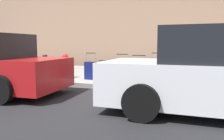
{
  "coord_description": "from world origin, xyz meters",
  "views": [
    {
      "loc": [
        -3.49,
        6.09,
        1.28
      ],
      "look_at": [
        -1.33,
        0.18,
        0.59
      ],
      "focal_mm": 37.58,
      "sensor_mm": 36.0,
      "label": 1
    }
  ],
  "objects_px": {
    "suitcase_olive_2": "(158,72)",
    "suitcase_red_4": "(122,73)",
    "suitcase_black_0": "(200,74)",
    "fire_hydrant": "(65,66)",
    "suitcase_teal_5": "(105,71)",
    "suitcase_maroon_1": "(178,74)",
    "suitcase_navy_6": "(91,71)",
    "bollard_post": "(45,66)",
    "suitcase_silver_3": "(139,74)"
  },
  "relations": [
    {
      "from": "suitcase_maroon_1",
      "to": "suitcase_red_4",
      "type": "height_order",
      "value": "suitcase_red_4"
    },
    {
      "from": "bollard_post",
      "to": "suitcase_maroon_1",
      "type": "bearing_deg",
      "value": -177.26
    },
    {
      "from": "fire_hydrant",
      "to": "suitcase_silver_3",
      "type": "bearing_deg",
      "value": 178.61
    },
    {
      "from": "suitcase_teal_5",
      "to": "fire_hydrant",
      "type": "distance_m",
      "value": 1.46
    },
    {
      "from": "suitcase_maroon_1",
      "to": "suitcase_navy_6",
      "type": "bearing_deg",
      "value": 0.4
    },
    {
      "from": "suitcase_red_4",
      "to": "suitcase_navy_6",
      "type": "height_order",
      "value": "suitcase_navy_6"
    },
    {
      "from": "suitcase_maroon_1",
      "to": "suitcase_teal_5",
      "type": "height_order",
      "value": "suitcase_maroon_1"
    },
    {
      "from": "suitcase_red_4",
      "to": "suitcase_navy_6",
      "type": "xyz_separation_m",
      "value": [
        1.06,
        0.01,
        0.02
      ]
    },
    {
      "from": "suitcase_red_4",
      "to": "fire_hydrant",
      "type": "bearing_deg",
      "value": 1.44
    },
    {
      "from": "suitcase_red_4",
      "to": "suitcase_teal_5",
      "type": "height_order",
      "value": "suitcase_red_4"
    },
    {
      "from": "fire_hydrant",
      "to": "suitcase_red_4",
      "type": "bearing_deg",
      "value": -178.56
    },
    {
      "from": "suitcase_silver_3",
      "to": "suitcase_navy_6",
      "type": "xyz_separation_m",
      "value": [
        1.61,
        -0.1,
        0.03
      ]
    },
    {
      "from": "suitcase_navy_6",
      "to": "suitcase_maroon_1",
      "type": "bearing_deg",
      "value": -179.6
    },
    {
      "from": "fire_hydrant",
      "to": "bollard_post",
      "type": "bearing_deg",
      "value": 12.11
    },
    {
      "from": "suitcase_silver_3",
      "to": "suitcase_teal_5",
      "type": "xyz_separation_m",
      "value": [
        1.09,
        0.01,
        0.04
      ]
    },
    {
      "from": "suitcase_maroon_1",
      "to": "suitcase_red_4",
      "type": "bearing_deg",
      "value": 0.3
    },
    {
      "from": "suitcase_olive_2",
      "to": "suitcase_teal_5",
      "type": "distance_m",
      "value": 1.66
    },
    {
      "from": "suitcase_black_0",
      "to": "bollard_post",
      "type": "relative_size",
      "value": 1.11
    },
    {
      "from": "suitcase_olive_2",
      "to": "suitcase_teal_5",
      "type": "relative_size",
      "value": 1.4
    },
    {
      "from": "suitcase_silver_3",
      "to": "bollard_post",
      "type": "height_order",
      "value": "suitcase_silver_3"
    },
    {
      "from": "suitcase_silver_3",
      "to": "bollard_post",
      "type": "bearing_deg",
      "value": 1.56
    },
    {
      "from": "suitcase_navy_6",
      "to": "bollard_post",
      "type": "height_order",
      "value": "suitcase_navy_6"
    },
    {
      "from": "suitcase_black_0",
      "to": "fire_hydrant",
      "type": "height_order",
      "value": "suitcase_black_0"
    },
    {
      "from": "bollard_post",
      "to": "suitcase_silver_3",
      "type": "bearing_deg",
      "value": -178.44
    },
    {
      "from": "suitcase_maroon_1",
      "to": "fire_hydrant",
      "type": "relative_size",
      "value": 0.81
    },
    {
      "from": "suitcase_maroon_1",
      "to": "suitcase_teal_5",
      "type": "bearing_deg",
      "value": 3.24
    },
    {
      "from": "suitcase_olive_2",
      "to": "suitcase_silver_3",
      "type": "xyz_separation_m",
      "value": [
        0.57,
        0.04,
        -0.08
      ]
    },
    {
      "from": "suitcase_black_0",
      "to": "suitcase_maroon_1",
      "type": "xyz_separation_m",
      "value": [
        0.58,
        -0.02,
        -0.02
      ]
    },
    {
      "from": "suitcase_olive_2",
      "to": "bollard_post",
      "type": "relative_size",
      "value": 1.16
    },
    {
      "from": "suitcase_teal_5",
      "to": "fire_hydrant",
      "type": "relative_size",
      "value": 0.79
    },
    {
      "from": "suitcase_olive_2",
      "to": "fire_hydrant",
      "type": "bearing_deg",
      "value": -0.39
    },
    {
      "from": "suitcase_silver_3",
      "to": "suitcase_navy_6",
      "type": "relative_size",
      "value": 0.95
    },
    {
      "from": "suitcase_black_0",
      "to": "suitcase_olive_2",
      "type": "bearing_deg",
      "value": 3.08
    },
    {
      "from": "suitcase_maroon_1",
      "to": "suitcase_silver_3",
      "type": "bearing_deg",
      "value": 6.06
    },
    {
      "from": "suitcase_black_0",
      "to": "suitcase_teal_5",
      "type": "distance_m",
      "value": 2.81
    },
    {
      "from": "fire_hydrant",
      "to": "bollard_post",
      "type": "distance_m",
      "value": 0.72
    },
    {
      "from": "bollard_post",
      "to": "suitcase_teal_5",
      "type": "bearing_deg",
      "value": -177.78
    },
    {
      "from": "suitcase_maroon_1",
      "to": "suitcase_red_4",
      "type": "distance_m",
      "value": 1.69
    },
    {
      "from": "suitcase_black_0",
      "to": "suitcase_teal_5",
      "type": "relative_size",
      "value": 1.34
    },
    {
      "from": "suitcase_maroon_1",
      "to": "suitcase_silver_3",
      "type": "xyz_separation_m",
      "value": [
        1.13,
        0.12,
        -0.05
      ]
    },
    {
      "from": "suitcase_black_0",
      "to": "suitcase_red_4",
      "type": "relative_size",
      "value": 1.02
    },
    {
      "from": "suitcase_olive_2",
      "to": "suitcase_silver_3",
      "type": "distance_m",
      "value": 0.58
    },
    {
      "from": "suitcase_maroon_1",
      "to": "bollard_post",
      "type": "distance_m",
      "value": 4.38
    },
    {
      "from": "suitcase_maroon_1",
      "to": "fire_hydrant",
      "type": "xyz_separation_m",
      "value": [
        3.68,
        0.06,
        0.13
      ]
    },
    {
      "from": "suitcase_navy_6",
      "to": "suitcase_silver_3",
      "type": "bearing_deg",
      "value": 176.4
    },
    {
      "from": "suitcase_black_0",
      "to": "suitcase_silver_3",
      "type": "relative_size",
      "value": 1.05
    },
    {
      "from": "suitcase_black_0",
      "to": "suitcase_teal_5",
      "type": "height_order",
      "value": "suitcase_black_0"
    },
    {
      "from": "suitcase_navy_6",
      "to": "fire_hydrant",
      "type": "distance_m",
      "value": 0.94
    },
    {
      "from": "suitcase_olive_2",
      "to": "suitcase_red_4",
      "type": "relative_size",
      "value": 1.07
    },
    {
      "from": "suitcase_silver_3",
      "to": "suitcase_teal_5",
      "type": "bearing_deg",
      "value": 0.27
    }
  ]
}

